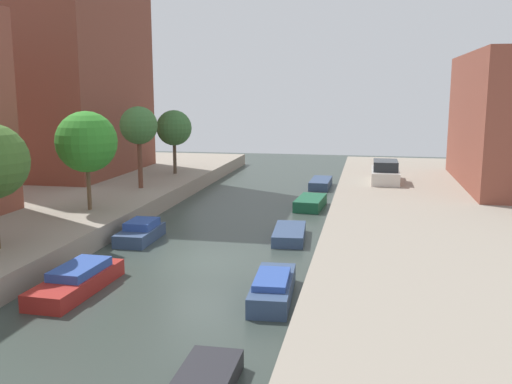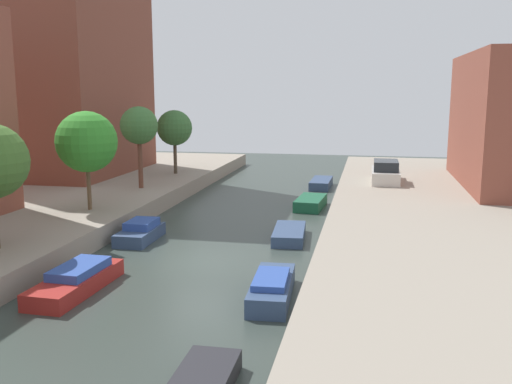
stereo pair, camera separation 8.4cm
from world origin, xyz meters
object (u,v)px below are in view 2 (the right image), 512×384
Objects in this scene: street_tree_3 at (87,142)px; moored_boat_right_5 at (321,183)px; parked_car at (386,173)px; street_tree_5 at (174,128)px; moored_boat_right_3 at (289,234)px; moored_boat_right_2 at (272,288)px; moored_boat_left_2 at (77,280)px; apartment_tower_far at (58,46)px; street_tree_4 at (139,126)px; moored_boat_left_3 at (140,232)px; moored_boat_right_4 at (311,203)px.

street_tree_3 is 1.30× the size of moored_boat_right_5.
moored_boat_right_5 is (-4.60, 2.74, -1.32)m from parked_car.
street_tree_5 reaches higher than moored_boat_right_3.
moored_boat_left_2 is at bearing -174.97° from moored_boat_right_2.
apartment_tower_far is at bearing 179.55° from parked_car.
moored_boat_left_2 is 7.10m from moored_boat_right_2.
street_tree_4 is 1.32× the size of moored_boat_right_5.
street_tree_5 is at bearing 100.37° from moored_boat_left_2.
street_tree_4 is 14.45m from moored_boat_right_5.
apartment_tower_far is 25.30m from moored_boat_right_3.
parked_car reaches higher than moored_boat_left_2.
street_tree_3 is 1.40× the size of moored_boat_right_3.
street_tree_4 is at bearing 112.31° from moored_boat_left_3.
apartment_tower_far reaches higher than street_tree_5.
apartment_tower_far is 4.58× the size of moored_boat_right_2.
moored_boat_right_5 is (0.22, 15.42, 0.05)m from moored_boat_right_3.
moored_boat_right_2 is at bearing -62.87° from street_tree_5.
street_tree_5 is (0.00, 6.61, -0.54)m from street_tree_4.
parked_car is 5.52m from moored_boat_right_5.
apartment_tower_far is at bearing 146.25° from street_tree_4.
parked_car is at bearing 69.16° from moored_boat_right_3.
street_tree_4 is at bearing 126.33° from moored_boat_right_2.
apartment_tower_far is at bearing 165.13° from moored_boat_right_4.
moored_boat_right_4 is (10.87, 0.59, -4.63)m from street_tree_4.
moored_boat_right_5 is (10.85, 1.71, -4.10)m from street_tree_5.
moored_boat_right_2 is at bearing -36.74° from street_tree_3.
street_tree_4 is 1.11× the size of parked_car.
street_tree_3 reaches higher than street_tree_5.
moored_boat_left_2 is (12.74, -21.59, -10.05)m from apartment_tower_far.
parked_car is at bearing 47.43° from moored_boat_right_4.
moored_boat_right_5 is at bearing 149.19° from parked_car.
street_tree_3 is 1.25× the size of moored_boat_right_2.
parked_car is at bearing 19.86° from street_tree_4.
moored_boat_right_5 reaches higher than moored_boat_right_3.
moored_boat_right_2 is (11.17, -8.34, -4.17)m from street_tree_3.
moored_boat_right_4 reaches higher than moored_boat_right_3.
parked_car is at bearing 62.06° from moored_boat_left_2.
moored_boat_right_2 is at bearing -88.90° from moored_boat_right_4.
street_tree_3 is 19.14m from moored_boat_right_5.
moored_boat_left_3 is at bearing -113.09° from moored_boat_right_5.
street_tree_4 is 13.61m from moored_boat_right_3.
moored_boat_left_3 is (-0.52, 7.09, 0.01)m from moored_boat_left_2.
street_tree_4 reaches higher than moored_boat_right_2.
moored_boat_right_5 is (7.27, 17.05, -0.09)m from moored_boat_left_3.
moored_boat_right_2 is at bearing -53.67° from street_tree_4.
street_tree_4 is 1.13× the size of moored_boat_left_2.
parked_car is (15.46, 5.58, -3.33)m from street_tree_4.
street_tree_4 is at bearing -176.89° from moored_boat_right_4.
parked_car is 1.44× the size of moored_boat_left_3.
street_tree_3 is at bearing 152.37° from moored_boat_left_3.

